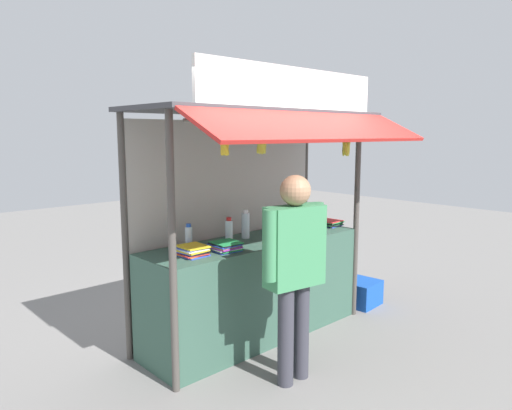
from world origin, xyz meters
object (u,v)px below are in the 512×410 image
(water_bottle_back_left, at_px, (189,237))
(magazine_stack_far_right, at_px, (225,246))
(water_bottle_front_left, at_px, (229,232))
(plastic_crate, at_px, (359,292))
(magazine_stack_left, at_px, (192,251))
(vendor_person, at_px, (294,260))
(banana_bunch_leftmost, at_px, (346,148))
(magazine_stack_mid_right, at_px, (327,223))
(banana_bunch_inner_right, at_px, (262,146))
(banana_bunch_rightmost, at_px, (225,147))
(water_bottle_right, at_px, (246,225))

(water_bottle_back_left, bearing_deg, magazine_stack_far_right, -53.24)
(water_bottle_back_left, distance_m, magazine_stack_far_right, 0.34)
(water_bottle_front_left, relative_size, plastic_crate, 0.63)
(magazine_stack_left, distance_m, vendor_person, 0.91)
(magazine_stack_left, xyz_separation_m, plastic_crate, (2.33, -0.13, -0.89))
(banana_bunch_leftmost, height_order, plastic_crate, banana_bunch_leftmost)
(magazine_stack_mid_right, height_order, vendor_person, vendor_person)
(magazine_stack_mid_right, xyz_separation_m, plastic_crate, (0.40, -0.19, -0.87))
(water_bottle_back_left, relative_size, plastic_crate, 0.57)
(magazine_stack_far_right, relative_size, banana_bunch_inner_right, 1.04)
(water_bottle_back_left, distance_m, banana_bunch_rightmost, 1.01)
(banana_bunch_leftmost, distance_m, banana_bunch_rightmost, 1.58)
(magazine_stack_far_right, height_order, banana_bunch_inner_right, banana_bunch_inner_right)
(water_bottle_back_left, xyz_separation_m, plastic_crate, (2.21, -0.34, -0.95))
(banana_bunch_rightmost, bearing_deg, magazine_stack_far_right, 51.58)
(magazine_stack_mid_right, bearing_deg, plastic_crate, -25.38)
(water_bottle_front_left, height_order, magazine_stack_left, water_bottle_front_left)
(plastic_crate, bearing_deg, water_bottle_back_left, 171.22)
(banana_bunch_inner_right, relative_size, banana_bunch_rightmost, 1.00)
(banana_bunch_leftmost, xyz_separation_m, banana_bunch_inner_right, (-1.18, 0.00, 0.04))
(water_bottle_front_left, bearing_deg, magazine_stack_mid_right, -1.90)
(water_bottle_back_left, bearing_deg, banana_bunch_inner_right, -58.71)
(water_bottle_right, distance_m, plastic_crate, 1.84)
(magazine_stack_mid_right, bearing_deg, water_bottle_right, 172.71)
(water_bottle_back_left, height_order, plastic_crate, water_bottle_back_left)
(banana_bunch_inner_right, relative_size, vendor_person, 0.15)
(banana_bunch_leftmost, bearing_deg, magazine_stack_left, 167.16)
(vendor_person, distance_m, plastic_crate, 2.20)
(water_bottle_front_left, bearing_deg, water_bottle_right, 18.02)
(water_bottle_right, height_order, banana_bunch_rightmost, banana_bunch_rightmost)
(water_bottle_front_left, xyz_separation_m, magazine_stack_far_right, (-0.19, -0.17, -0.08))
(banana_bunch_leftmost, bearing_deg, magazine_stack_mid_right, 57.83)
(water_bottle_back_left, bearing_deg, plastic_crate, -8.78)
(banana_bunch_leftmost, distance_m, banana_bunch_inner_right, 1.18)
(banana_bunch_leftmost, height_order, banana_bunch_rightmost, same)
(banana_bunch_rightmost, xyz_separation_m, vendor_person, (0.36, -0.43, -0.89))
(banana_bunch_inner_right, xyz_separation_m, plastic_crate, (1.86, 0.24, -1.78))
(water_bottle_right, xyz_separation_m, banana_bunch_rightmost, (-0.73, -0.58, 0.80))
(water_bottle_back_left, xyz_separation_m, banana_bunch_inner_right, (0.35, -0.58, 0.83))
(water_bottle_front_left, bearing_deg, plastic_crate, -7.45)
(water_bottle_front_left, bearing_deg, vendor_person, -94.57)
(water_bottle_front_left, xyz_separation_m, magazine_stack_left, (-0.50, -0.10, -0.08))
(magazine_stack_left, relative_size, banana_bunch_leftmost, 0.87)
(plastic_crate, bearing_deg, magazine_stack_left, 176.71)
(banana_bunch_inner_right, distance_m, plastic_crate, 2.58)
(water_bottle_front_left, distance_m, banana_bunch_rightmost, 1.04)
(plastic_crate, bearing_deg, magazine_stack_far_right, 177.97)
(water_bottle_right, height_order, magazine_stack_far_right, water_bottle_right)
(magazine_stack_mid_right, distance_m, banana_bunch_inner_right, 1.77)
(water_bottle_right, xyz_separation_m, banana_bunch_leftmost, (0.85, -0.58, 0.77))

